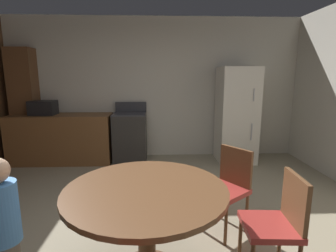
{
  "coord_description": "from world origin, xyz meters",
  "views": [
    {
      "loc": [
        0.04,
        -2.16,
        1.6
      ],
      "look_at": [
        0.19,
        1.18,
        0.95
      ],
      "focal_mm": 27.45,
      "sensor_mm": 36.0,
      "label": 1
    }
  ],
  "objects": [
    {
      "name": "ground_plane",
      "position": [
        0.0,
        0.0,
        0.0
      ],
      "size": [
        14.0,
        14.0,
        0.0
      ],
      "primitive_type": "plane",
      "color": "gray"
    },
    {
      "name": "person_child",
      "position": [
        -1.0,
        -0.55,
        0.58
      ],
      "size": [
        0.27,
        0.27,
        1.09
      ],
      "rotation": [
        0.0,
        0.0,
        6.53
      ],
      "color": "#665B51",
      "rests_on": "ground"
    },
    {
      "name": "dining_table",
      "position": [
        -0.05,
        -0.31,
        0.61
      ],
      "size": [
        1.26,
        1.26,
        0.76
      ],
      "color": "brown",
      "rests_on": "ground"
    },
    {
      "name": "microwave",
      "position": [
        -2.03,
        2.58,
        1.03
      ],
      "size": [
        0.44,
        0.32,
        0.26
      ],
      "primitive_type": "cube",
      "color": "black",
      "rests_on": "kitchen_counter"
    },
    {
      "name": "chair_east",
      "position": [
        0.98,
        -0.38,
        0.5
      ],
      "size": [
        0.43,
        0.43,
        0.87
      ],
      "rotation": [
        0.0,
        0.0,
        3.07
      ],
      "color": "brown",
      "rests_on": "ground"
    },
    {
      "name": "pantry_column",
      "position": [
        -2.43,
        2.76,
        1.05
      ],
      "size": [
        0.44,
        0.36,
        2.1
      ],
      "primitive_type": "cube",
      "color": "brown",
      "rests_on": "ground"
    },
    {
      "name": "chair_northeast",
      "position": [
        0.77,
        0.3,
        0.5
      ],
      "size": [
        0.56,
        0.56,
        0.87
      ],
      "rotation": [
        0.0,
        0.0,
        3.79
      ],
      "color": "brown",
      "rests_on": "ground"
    },
    {
      "name": "kitchen_counter",
      "position": [
        -1.73,
        2.58,
        0.45
      ],
      "size": [
        1.83,
        0.6,
        0.9
      ],
      "primitive_type": "cube",
      "color": "brown",
      "rests_on": "ground"
    },
    {
      "name": "oven_range",
      "position": [
        -0.47,
        2.58,
        0.47
      ],
      "size": [
        0.6,
        0.6,
        1.1
      ],
      "color": "#2D2B28",
      "rests_on": "ground"
    },
    {
      "name": "wall_back",
      "position": [
        0.0,
        2.98,
        1.35
      ],
      "size": [
        5.9,
        0.12,
        2.7
      ],
      "primitive_type": "cube",
      "color": "beige",
      "rests_on": "ground"
    },
    {
      "name": "refrigerator",
      "position": [
        1.52,
        2.53,
        0.88
      ],
      "size": [
        0.68,
        0.68,
        1.76
      ],
      "color": "silver",
      "rests_on": "ground"
    }
  ]
}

